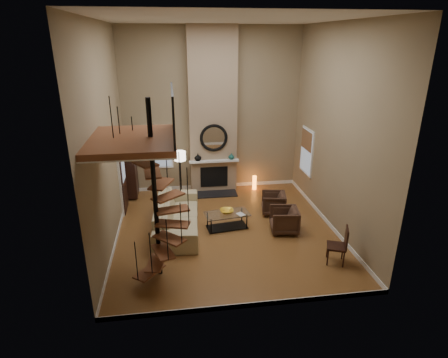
{
  "coord_description": "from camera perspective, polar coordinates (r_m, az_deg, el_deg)",
  "views": [
    {
      "loc": [
        -1.36,
        -9.13,
        5.09
      ],
      "look_at": [
        0.0,
        0.4,
        1.4
      ],
      "focal_mm": 29.58,
      "sensor_mm": 36.0,
      "label": 1
    }
  ],
  "objects": [
    {
      "name": "window_back",
      "position": [
        12.84,
        -10.27,
        4.97
      ],
      "size": [
        1.02,
        0.06,
        1.52
      ],
      "color": "white",
      "rests_on": "back_wall"
    },
    {
      "name": "entry_door",
      "position": [
        11.76,
        -15.4,
        0.1
      ],
      "size": [
        0.1,
        1.05,
        2.16
      ],
      "color": "white",
      "rests_on": "ground"
    },
    {
      "name": "hearth",
      "position": [
        12.82,
        -1.37,
        -2.32
      ],
      "size": [
        1.5,
        0.6,
        0.04
      ],
      "primitive_type": "cube",
      "color": "black",
      "rests_on": "ground"
    },
    {
      "name": "book",
      "position": [
        10.38,
        2.51,
        -5.52
      ],
      "size": [
        0.27,
        0.3,
        0.02
      ],
      "primitive_type": "imported",
      "rotation": [
        0.0,
        0.0,
        0.43
      ],
      "color": "gray",
      "rests_on": "coffee_table"
    },
    {
      "name": "floor_lamp",
      "position": [
        11.97,
        -6.8,
        2.94
      ],
      "size": [
        0.37,
        0.37,
        1.7
      ],
      "color": "black",
      "rests_on": "ground"
    },
    {
      "name": "baseboard_right",
      "position": [
        11.29,
        15.6,
        -6.32
      ],
      "size": [
        0.02,
        6.5,
        0.12
      ],
      "primitive_type": "cube",
      "color": "white",
      "rests_on": "ground"
    },
    {
      "name": "armchair_near",
      "position": [
        11.44,
        7.98,
        -3.69
      ],
      "size": [
        0.84,
        0.82,
        0.65
      ],
      "primitive_type": "imported",
      "rotation": [
        0.0,
        0.0,
        -1.77
      ],
      "color": "#41291E",
      "rests_on": "ground"
    },
    {
      "name": "vase_right",
      "position": [
        12.69,
        1.14,
        3.53
      ],
      "size": [
        0.2,
        0.2,
        0.21
      ],
      "primitive_type": "imported",
      "color": "#17504A",
      "rests_on": "mantel"
    },
    {
      "name": "mirror_disc",
      "position": [
        12.45,
        -1.6,
        6.37
      ],
      "size": [
        0.8,
        0.01,
        0.8
      ],
      "primitive_type": "cylinder",
      "rotation": [
        1.57,
        0.0,
        0.0
      ],
      "color": "white",
      "rests_on": "chimney_breast"
    },
    {
      "name": "accent_lamp",
      "position": [
        13.22,
        4.72,
        -0.56
      ],
      "size": [
        0.14,
        0.14,
        0.5
      ],
      "primitive_type": "cylinder",
      "color": "orange",
      "rests_on": "ground"
    },
    {
      "name": "ceiling",
      "position": [
        9.23,
        0.38,
        23.5
      ],
      "size": [
        6.0,
        6.5,
        0.01
      ],
      "primitive_type": "cube",
      "color": "silver",
      "rests_on": "back_wall"
    },
    {
      "name": "baseboard_back",
      "position": [
        13.42,
        -1.71,
        -1.05
      ],
      "size": [
        6.0,
        0.02,
        0.12
      ],
      "primitive_type": "cube",
      "color": "white",
      "rests_on": "ground"
    },
    {
      "name": "bowl",
      "position": [
        10.48,
        0.43,
        -4.99
      ],
      "size": [
        0.39,
        0.39,
        0.1
      ],
      "primitive_type": "imported",
      "color": "gold",
      "rests_on": "coffee_table"
    },
    {
      "name": "left_wall",
      "position": [
        9.56,
        -17.84,
        5.81
      ],
      "size": [
        0.02,
        6.5,
        5.5
      ],
      "primitive_type": "cube",
      "color": "#8E7B5C",
      "rests_on": "ground"
    },
    {
      "name": "baseboard_left",
      "position": [
        10.55,
        -16.16,
        -8.42
      ],
      "size": [
        0.02,
        6.5,
        0.12
      ],
      "primitive_type": "cube",
      "color": "white",
      "rests_on": "ground"
    },
    {
      "name": "vase_left",
      "position": [
        12.56,
        -4.05,
        3.38
      ],
      "size": [
        0.24,
        0.24,
        0.25
      ],
      "primitive_type": "imported",
      "color": "black",
      "rests_on": "mantel"
    },
    {
      "name": "chimney_breast",
      "position": [
        12.48,
        -1.75,
        10.17
      ],
      "size": [
        1.6,
        0.38,
        5.5
      ],
      "primitive_type": "cube",
      "color": "#987E62",
      "rests_on": "ground"
    },
    {
      "name": "ground",
      "position": [
        10.54,
        0.31,
        -7.93
      ],
      "size": [
        6.0,
        6.5,
        0.01
      ],
      "primitive_type": "cube",
      "color": "#976431",
      "rests_on": "ground"
    },
    {
      "name": "side_chair",
      "position": [
        9.3,
        17.55,
        -9.5
      ],
      "size": [
        0.56,
        0.55,
        0.95
      ],
      "color": "black",
      "rests_on": "ground"
    },
    {
      "name": "baseboard_front",
      "position": [
        7.86,
        3.96,
        -18.87
      ],
      "size": [
        6.0,
        0.02,
        0.12
      ],
      "primitive_type": "cube",
      "color": "white",
      "rests_on": "ground"
    },
    {
      "name": "back_wall",
      "position": [
        12.67,
        -1.85,
        10.33
      ],
      "size": [
        6.0,
        0.02,
        5.5
      ],
      "primitive_type": "cube",
      "color": "#8E7B5C",
      "rests_on": "ground"
    },
    {
      "name": "window_right",
      "position": [
        12.43,
        12.67,
        4.29
      ],
      "size": [
        0.06,
        1.02,
        1.52
      ],
      "color": "white",
      "rests_on": "right_wall"
    },
    {
      "name": "armchair_far",
      "position": [
        10.46,
        9.67,
        -6.27
      ],
      "size": [
        0.86,
        0.84,
        0.69
      ],
      "primitive_type": "imported",
      "rotation": [
        0.0,
        0.0,
        -1.71
      ],
      "color": "#41291E",
      "rests_on": "ground"
    },
    {
      "name": "mantel",
      "position": [
        12.61,
        -1.53,
        2.77
      ],
      "size": [
        1.7,
        0.18,
        0.06
      ],
      "primitive_type": "cube",
      "color": "white",
      "rests_on": "chimney_breast"
    },
    {
      "name": "spiral_stair",
      "position": [
        8.06,
        -10.43,
        -3.62
      ],
      "size": [
        1.47,
        1.47,
        4.06
      ],
      "color": "black",
      "rests_on": "ground"
    },
    {
      "name": "coffee_table",
      "position": [
        10.54,
        0.47,
        -6.15
      ],
      "size": [
        1.32,
        0.79,
        0.46
      ],
      "color": "silver",
      "rests_on": "ground"
    },
    {
      "name": "right_wall",
      "position": [
        10.38,
        17.09,
        7.03
      ],
      "size": [
        0.02,
        6.5,
        5.5
      ],
      "primitive_type": "cube",
      "color": "#8E7B5C",
      "rests_on": "ground"
    },
    {
      "name": "front_wall",
      "position": [
        6.47,
        4.56,
        -0.29
      ],
      "size": [
        6.0,
        0.02,
        5.5
      ],
      "primitive_type": "cube",
      "color": "#8E7B5C",
      "rests_on": "ground"
    },
    {
      "name": "firebox",
      "position": [
        12.89,
        -1.54,
        0.35
      ],
      "size": [
        0.95,
        0.02,
        0.72
      ],
      "primitive_type": "cube",
      "color": "black",
      "rests_on": "chimney_breast"
    },
    {
      "name": "hutch",
      "position": [
        12.73,
        -14.24,
        1.33
      ],
      "size": [
        0.37,
        0.8,
        1.78
      ],
      "primitive_type": "cube",
      "color": "black",
      "rests_on": "ground"
    },
    {
      "name": "mirror_frame",
      "position": [
        12.44,
        -1.59,
        6.36
      ],
      "size": [
        0.94,
        0.1,
        0.94
      ],
      "primitive_type": "torus",
      "rotation": [
        1.57,
        0.0,
        0.0
      ],
      "color": "black",
      "rests_on": "chimney_breast"
    },
    {
      "name": "sofa",
      "position": [
        10.58,
        -7.33,
        -5.53
      ],
      "size": [
        1.36,
        3.04,
        0.87
      ],
      "primitive_type": "imported",
      "rotation": [
        0.0,
        0.0,
        1.5
      ],
      "color": "tan",
      "rests_on": "ground"
    },
    {
      "name": "loft",
      "position": [
        7.59,
        -13.14,
        6.29
      ],
      "size": [
        1.7,
        2.2,
        1.09
      ],
      "color": "brown",
      "rests_on": "left_wall"
    }
  ]
}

